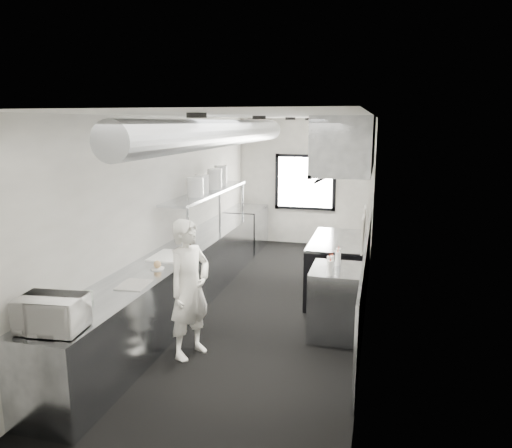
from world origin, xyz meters
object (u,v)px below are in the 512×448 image
Objects in this scene: bottle_station at (336,302)px; pass_shelf at (209,193)px; small_plate at (157,269)px; knife_block at (187,231)px; far_work_table at (246,228)px; deli_tub_a at (78,301)px; prep_counter at (177,282)px; squeeze_bottle_e at (338,256)px; plate_stack_b at (202,184)px; range at (337,268)px; cutting_board at (170,256)px; plate_stack_d at (221,175)px; microwave at (51,314)px; plate_stack_a at (195,187)px; plate_stack_c at (215,179)px; squeeze_bottle_d at (338,259)px; squeeze_bottle_c at (332,262)px; exhaust_hood at (346,144)px; squeeze_bottle_a at (330,268)px; squeeze_bottle_b at (329,264)px; line_cook at (190,289)px; deli_tub_b at (87,296)px.

pass_shelf is at bearing 144.01° from bottle_station.
knife_block is at bearing 99.54° from small_plate.
far_work_table is 5.88m from deli_tub_a.
prep_counter is 2.00× the size of pass_shelf.
squeeze_bottle_e is at bearing 42.67° from deli_tub_a.
plate_stack_b is at bearing 55.36° from knife_block.
cutting_board is at bearing -146.64° from range.
plate_stack_d reaches higher than plate_stack_b.
plate_stack_b is (-0.09, 4.00, 0.66)m from microwave.
plate_stack_a reaches higher than deli_tub_a.
bottle_station is 3.14m from deli_tub_a.
pass_shelf is at bearing 93.66° from small_plate.
bottle_station is 3.00× the size of plate_stack_b.
squeeze_bottle_d is at bearing -38.67° from plate_stack_c.
plate_stack_d is at bearing 133.00° from squeeze_bottle_c.
exhaust_hood reaches higher than knife_block.
pass_shelf is at bearing 55.54° from knife_block.
plate_stack_b is at bearing -96.78° from plate_stack_c.
pass_shelf is 8.48× the size of plate_stack_c.
plate_stack_b is 3.03m from squeeze_bottle_a.
range is at bearing 91.00° from squeeze_bottle_b.
squeeze_bottle_e is at bearing 21.62° from small_plate.
pass_shelf is (-0.04, 1.50, 1.09)m from prep_counter.
cutting_board is 3.14× the size of squeeze_bottle_e.
exhaust_hood is 13.39× the size of squeeze_bottle_c.
pass_shelf is 19.90× the size of deli_tub_a.
small_plate is 2.72m from plate_stack_c.
microwave is 0.58m from deli_tub_a.
squeeze_bottle_e reaches higher than bottle_station.
squeeze_bottle_c is (-0.01, 0.31, -0.01)m from squeeze_bottle_a.
small_plate is 0.57× the size of plate_stack_a.
deli_tub_b is at bearing 157.41° from line_cook.
knife_block reaches higher than prep_counter.
squeeze_bottle_d reaches higher than prep_counter.
squeeze_bottle_c is at bearing -47.00° from plate_stack_d.
line_cook is 7.14× the size of knife_block.
exhaust_hood is at bearing -0.00° from range.
plate_stack_a is at bearing -0.45° from knife_block.
plate_stack_b reaches higher than squeeze_bottle_d.
small_plate is 0.58m from cutting_board.
plate_stack_b is at bearing 93.46° from prep_counter.
plate_stack_d reaches higher than line_cook.
microwave is 3.48m from squeeze_bottle_d.
line_cook is at bearing -148.57° from bottle_station.
plate_stack_d is 3.58m from squeeze_bottle_b.
microwave is at bearing -92.77° from small_plate.
cutting_board is at bearing 86.26° from deli_tub_a.
squeeze_bottle_d is (-0.01, 0.13, 0.54)m from bottle_station.
squeeze_bottle_c is (-0.01, -1.41, -1.41)m from exhaust_hood.
far_work_table is 5.70m from deli_tub_b.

